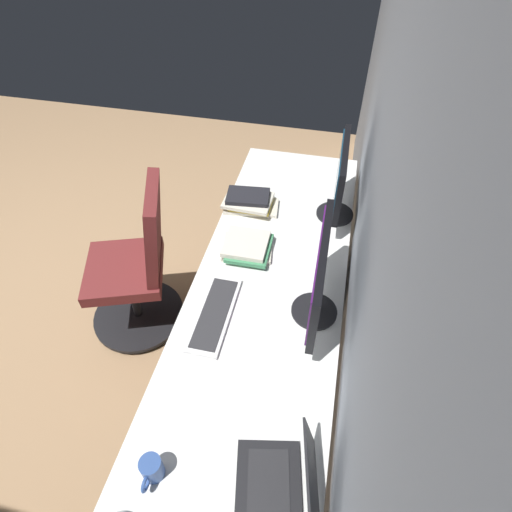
# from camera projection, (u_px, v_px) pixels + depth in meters

# --- Properties ---
(floor_plane) EXTENTS (5.31, 5.31, 0.00)m
(floor_plane) POSITION_uv_depth(u_px,v_px,m) (3.00, 295.00, 2.84)
(floor_plane) COLOR #9E7A56
(wall_back) EXTENTS (4.98, 0.10, 2.60)m
(wall_back) POSITION_uv_depth(u_px,v_px,m) (389.00, 177.00, 1.57)
(wall_back) COLOR #8C939E
(wall_back) RESTS_ON ground
(desk) EXTENTS (2.36, 0.70, 0.73)m
(desk) POSITION_uv_depth(u_px,v_px,m) (266.00, 300.00, 1.96)
(desk) COLOR white
(desk) RESTS_ON ground
(drawer_pedestal) EXTENTS (0.40, 0.51, 0.69)m
(drawer_pedestal) POSITION_uv_depth(u_px,v_px,m) (281.00, 294.00, 2.40)
(drawer_pedestal) COLOR white
(drawer_pedestal) RESTS_ON ground
(monitor_primary) EXTENTS (0.47, 0.20, 0.41)m
(monitor_primary) POSITION_uv_depth(u_px,v_px,m) (340.00, 179.00, 2.13)
(monitor_primary) COLOR black
(monitor_primary) RESTS_ON desk
(monitor_secondary) EXTENTS (0.57, 0.20, 0.40)m
(monitor_secondary) POSITION_uv_depth(u_px,v_px,m) (319.00, 276.00, 1.67)
(monitor_secondary) COLOR black
(monitor_secondary) RESTS_ON desk
(laptop_leftmost) EXTENTS (0.34, 0.31, 0.21)m
(laptop_leftmost) POSITION_uv_depth(u_px,v_px,m) (285.00, 485.00, 1.31)
(laptop_leftmost) COLOR black
(laptop_leftmost) RESTS_ON desk
(keyboard_main) EXTENTS (0.42, 0.14, 0.02)m
(keyboard_main) POSITION_uv_depth(u_px,v_px,m) (215.00, 314.00, 1.82)
(keyboard_main) COLOR silver
(keyboard_main) RESTS_ON desk
(book_stack_near) EXTENTS (0.21, 0.31, 0.09)m
(book_stack_near) POSITION_uv_depth(u_px,v_px,m) (250.00, 202.00, 2.31)
(book_stack_near) COLOR beige
(book_stack_near) RESTS_ON desk
(book_stack_far) EXTENTS (0.25, 0.27, 0.07)m
(book_stack_far) POSITION_uv_depth(u_px,v_px,m) (247.00, 246.00, 2.08)
(book_stack_far) COLOR beige
(book_stack_far) RESTS_ON desk
(coffee_mug) EXTENTS (0.11, 0.07, 0.09)m
(coffee_mug) POSITION_uv_depth(u_px,v_px,m) (152.00, 469.00, 1.34)
(coffee_mug) COLOR #335193
(coffee_mug) RESTS_ON desk
(office_chair) EXTENTS (0.56, 0.60, 0.97)m
(office_chair) POSITION_uv_depth(u_px,v_px,m) (138.00, 269.00, 2.38)
(office_chair) COLOR maroon
(office_chair) RESTS_ON ground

